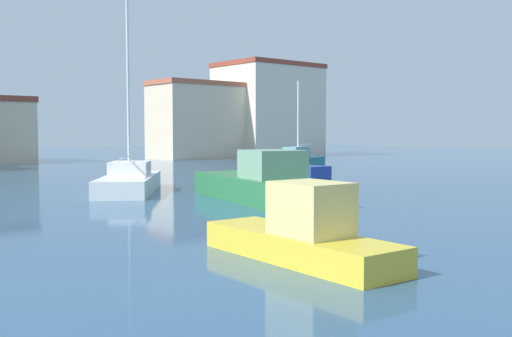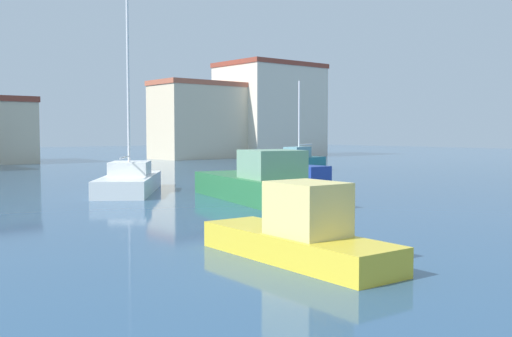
{
  "view_description": "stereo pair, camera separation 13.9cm",
  "coord_description": "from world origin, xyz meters",
  "px_view_note": "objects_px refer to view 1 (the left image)",
  "views": [
    {
      "loc": [
        0.81,
        -5.04,
        2.79
      ],
      "look_at": [
        18.68,
        16.01,
        1.07
      ],
      "focal_mm": 41.75,
      "sensor_mm": 36.0,
      "label": 1
    },
    {
      "loc": [
        0.92,
        -5.13,
        2.79
      ],
      "look_at": [
        18.68,
        16.01,
        1.07
      ],
      "focal_mm": 41.75,
      "sensor_mm": 36.0,
      "label": 2
    }
  ],
  "objects_px": {
    "motorboat_green_far_right": "(261,184)",
    "sailboat_white_inner_mooring": "(129,181)",
    "motorboat_yellow_far_left": "(303,234)",
    "sailboat_teal_mid_harbor": "(298,162)",
    "motorboat_blue_center_channel": "(289,172)"
  },
  "relations": [
    {
      "from": "motorboat_green_far_right",
      "to": "sailboat_white_inner_mooring",
      "type": "relative_size",
      "value": 0.93
    },
    {
      "from": "motorboat_yellow_far_left",
      "to": "sailboat_white_inner_mooring",
      "type": "bearing_deg",
      "value": 74.79
    },
    {
      "from": "motorboat_green_far_right",
      "to": "sailboat_white_inner_mooring",
      "type": "bearing_deg",
      "value": 110.89
    },
    {
      "from": "sailboat_teal_mid_harbor",
      "to": "sailboat_white_inner_mooring",
      "type": "height_order",
      "value": "sailboat_white_inner_mooring"
    },
    {
      "from": "motorboat_green_far_right",
      "to": "motorboat_blue_center_channel",
      "type": "relative_size",
      "value": 1.69
    },
    {
      "from": "sailboat_teal_mid_harbor",
      "to": "sailboat_white_inner_mooring",
      "type": "relative_size",
      "value": 0.7
    },
    {
      "from": "motorboat_green_far_right",
      "to": "sailboat_teal_mid_harbor",
      "type": "bearing_deg",
      "value": 40.94
    },
    {
      "from": "sailboat_teal_mid_harbor",
      "to": "motorboat_yellow_far_left",
      "type": "distance_m",
      "value": 28.92
    },
    {
      "from": "motorboat_blue_center_channel",
      "to": "sailboat_white_inner_mooring",
      "type": "bearing_deg",
      "value": 173.23
    },
    {
      "from": "sailboat_teal_mid_harbor",
      "to": "motorboat_blue_center_channel",
      "type": "bearing_deg",
      "value": -137.3
    },
    {
      "from": "motorboat_green_far_right",
      "to": "sailboat_white_inner_mooring",
      "type": "height_order",
      "value": "sailboat_white_inner_mooring"
    },
    {
      "from": "motorboat_yellow_far_left",
      "to": "motorboat_blue_center_channel",
      "type": "relative_size",
      "value": 1.06
    },
    {
      "from": "sailboat_white_inner_mooring",
      "to": "motorboat_yellow_far_left",
      "type": "xyz_separation_m",
      "value": [
        -4.23,
        -15.56,
        0.04
      ]
    },
    {
      "from": "sailboat_white_inner_mooring",
      "to": "motorboat_blue_center_channel",
      "type": "xyz_separation_m",
      "value": [
        9.1,
        -1.08,
        0.04
      ]
    },
    {
      "from": "motorboat_blue_center_channel",
      "to": "motorboat_green_far_right",
      "type": "bearing_deg",
      "value": -140.97
    }
  ]
}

